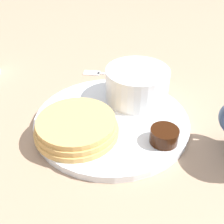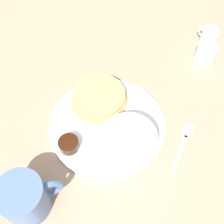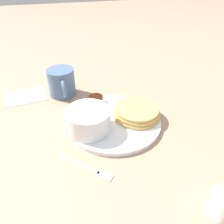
# 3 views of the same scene
# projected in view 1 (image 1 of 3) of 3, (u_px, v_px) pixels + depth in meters

# --- Properties ---
(ground_plane) EXTENTS (4.00, 4.00, 0.00)m
(ground_plane) POSITION_uv_depth(u_px,v_px,m) (112.00, 123.00, 0.49)
(ground_plane) COLOR #9E7F66
(plate) EXTENTS (0.26, 0.26, 0.01)m
(plate) POSITION_uv_depth(u_px,v_px,m) (112.00, 120.00, 0.48)
(plate) COLOR white
(plate) RESTS_ON ground_plane
(pancake_stack) EXTENTS (0.13, 0.13, 0.03)m
(pancake_stack) POSITION_uv_depth(u_px,v_px,m) (76.00, 126.00, 0.44)
(pancake_stack) COLOR tan
(pancake_stack) RESTS_ON plate
(bowl) EXTENTS (0.11, 0.11, 0.06)m
(bowl) POSITION_uv_depth(u_px,v_px,m) (137.00, 83.00, 0.51)
(bowl) COLOR white
(bowl) RESTS_ON plate
(syrup_cup) EXTENTS (0.04, 0.04, 0.02)m
(syrup_cup) POSITION_uv_depth(u_px,v_px,m) (164.00, 136.00, 0.42)
(syrup_cup) COLOR black
(syrup_cup) RESTS_ON plate
(butter_ramekin) EXTENTS (0.05, 0.05, 0.05)m
(butter_ramekin) POSITION_uv_depth(u_px,v_px,m) (149.00, 88.00, 0.52)
(butter_ramekin) COLOR white
(butter_ramekin) RESTS_ON plate
(fork) EXTENTS (0.11, 0.10, 0.00)m
(fork) POSITION_uv_depth(u_px,v_px,m) (106.00, 73.00, 0.62)
(fork) COLOR silver
(fork) RESTS_ON ground_plane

